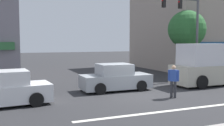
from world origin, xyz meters
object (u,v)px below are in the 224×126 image
(sedan_waiting_far, at_px, (115,78))
(box_truck_parked_curbside, at_px, (210,66))
(sedan_crossing_rightbound, at_px, (4,90))
(traffic_light_mast, at_px, (187,24))
(pedestrian_mid_crossing, at_px, (173,79))
(street_tree, at_px, (187,30))

(sedan_waiting_far, xyz_separation_m, box_truck_parked_curbside, (6.56, -0.56, 0.54))
(box_truck_parked_curbside, height_order, sedan_crossing_rightbound, box_truck_parked_curbside)
(traffic_light_mast, distance_m, box_truck_parked_curbside, 3.72)
(traffic_light_mast, height_order, pedestrian_mid_crossing, traffic_light_mast)
(sedan_waiting_far, distance_m, sedan_crossing_rightbound, 6.29)
(street_tree, bearing_deg, sedan_waiting_far, -155.43)
(box_truck_parked_curbside, distance_m, sedan_crossing_rightbound, 12.70)
(sedan_waiting_far, height_order, pedestrian_mid_crossing, pedestrian_mid_crossing)
(sedan_waiting_far, bearing_deg, pedestrian_mid_crossing, -57.35)
(street_tree, height_order, pedestrian_mid_crossing, street_tree)
(traffic_light_mast, distance_m, sedan_waiting_far, 7.54)
(traffic_light_mast, relative_size, sedan_waiting_far, 1.51)
(traffic_light_mast, bearing_deg, sedan_crossing_rightbound, -165.19)
(sedan_waiting_far, xyz_separation_m, sedan_crossing_rightbound, (-6.09, -1.59, 0.00))
(box_truck_parked_curbside, bearing_deg, street_tree, 72.14)
(street_tree, distance_m, pedestrian_mid_crossing, 9.40)
(sedan_waiting_far, relative_size, box_truck_parked_curbside, 0.73)
(box_truck_parked_curbside, relative_size, pedestrian_mid_crossing, 3.37)
(sedan_waiting_far, distance_m, box_truck_parked_curbside, 6.61)
(sedan_crossing_rightbound, bearing_deg, pedestrian_mid_crossing, -10.17)
(traffic_light_mast, xyz_separation_m, sedan_waiting_far, (-6.47, -1.73, -3.46))
(box_truck_parked_curbside, distance_m, pedestrian_mid_crossing, 5.25)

